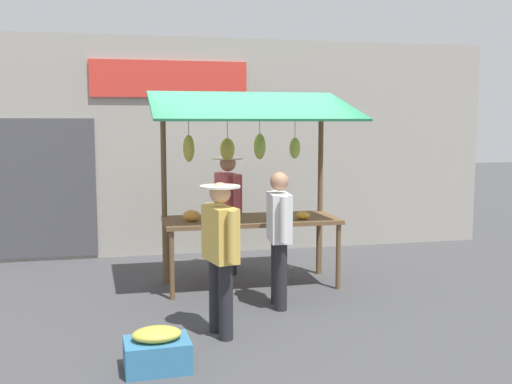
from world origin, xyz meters
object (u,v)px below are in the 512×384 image
Objects in this scene: shopper_in_grey_tee at (220,248)px; shopper_in_striped_shirt at (279,231)px; produce_crate_near at (157,350)px; vendor_with_sunhat at (228,204)px; market_stall at (249,166)px.

shopper_in_striped_shirt is at bearing -59.16° from shopper_in_grey_tee.
shopper_in_grey_tee is at bearing -133.69° from produce_crate_near.
vendor_with_sunhat is 1.71m from shopper_in_striped_shirt.
vendor_with_sunhat is 2.51m from shopper_in_grey_tee.
shopper_in_grey_tee is 1.20m from produce_crate_near.
market_stall reaches higher than shopper_in_striped_shirt.
shopper_in_striped_shirt is at bearing 98.38° from market_stall.
shopper_in_striped_shirt is (-0.80, -0.77, -0.00)m from shopper_in_grey_tee.
vendor_with_sunhat is at bearing 14.48° from shopper_in_striped_shirt.
shopper_in_striped_shirt reaches higher than produce_crate_near.
shopper_in_grey_tee is (0.66, 1.73, -0.67)m from market_stall.
shopper_in_grey_tee is at bearing -23.19° from vendor_with_sunhat.
vendor_with_sunhat is at bearing -110.47° from produce_crate_near.
shopper_in_striped_shirt is at bearing -134.87° from produce_crate_near.
market_stall is at bearing 13.29° from shopper_in_striped_shirt.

